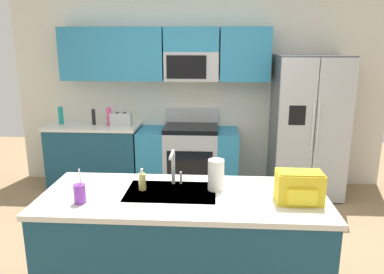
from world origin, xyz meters
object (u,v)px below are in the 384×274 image
object	(u,v)px
bottle_teal	(61,115)
backpack	(299,187)
pepper_mill	(94,117)
drink_cup_purple	(80,194)
sink_faucet	(174,165)
toaster	(121,119)
refrigerator	(307,127)
range_oven	(188,158)
soap_dispenser	(142,181)
bottle_pink	(109,117)
paper_towel_roll	(216,175)

from	to	relation	value
bottle_teal	backpack	world-z (taller)	bottle_teal
pepper_mill	drink_cup_purple	bearing A→B (deg)	-74.16
bottle_teal	sink_faucet	size ratio (longest dim) A/B	0.86
backpack	toaster	bearing A→B (deg)	127.98
refrigerator	sink_faucet	distance (m)	2.60
range_oven	bottle_teal	world-z (taller)	bottle_teal
sink_faucet	drink_cup_purple	xyz separation A→B (m)	(-0.62, -0.39, -0.10)
sink_faucet	soap_dispenser	xyz separation A→B (m)	(-0.23, -0.12, -0.10)
toaster	bottle_pink	size ratio (longest dim) A/B	1.14
pepper_mill	drink_cup_purple	world-z (taller)	drink_cup_purple
bottle_teal	backpack	distance (m)	3.68
soap_dispenser	paper_towel_roll	world-z (taller)	paper_towel_roll
range_oven	bottle_teal	size ratio (longest dim) A/B	5.60
bottle_teal	sink_faucet	bearing A→B (deg)	-50.27
toaster	bottle_teal	xyz separation A→B (m)	(-0.86, 0.07, 0.03)
toaster	bottle_pink	bearing A→B (deg)	174.11
range_oven	bottle_pink	distance (m)	1.23
paper_towel_roll	backpack	world-z (taller)	paper_towel_roll
range_oven	refrigerator	xyz separation A→B (m)	(1.58, -0.07, 0.48)
range_oven	pepper_mill	size ratio (longest dim) A/B	6.30
sink_faucet	backpack	bearing A→B (deg)	-16.80
soap_dispenser	pepper_mill	bearing A→B (deg)	116.03
pepper_mill	sink_faucet	world-z (taller)	sink_faucet
toaster	drink_cup_purple	xyz separation A→B (m)	(0.33, -2.50, -0.02)
range_oven	bottle_pink	xyz separation A→B (m)	(-1.08, -0.03, 0.58)
pepper_mill	soap_dispenser	world-z (taller)	pepper_mill
bottle_teal	soap_dispenser	bearing A→B (deg)	-55.46
range_oven	drink_cup_purple	size ratio (longest dim) A/B	5.31
toaster	sink_faucet	xyz separation A→B (m)	(0.95, -2.12, 0.08)
toaster	drink_cup_purple	world-z (taller)	drink_cup_purple
range_oven	sink_faucet	xyz separation A→B (m)	(0.04, -2.17, 0.62)
pepper_mill	paper_towel_roll	distance (m)	2.80
sink_faucet	soap_dispenser	world-z (taller)	sink_faucet
pepper_mill	bottle_pink	world-z (taller)	bottle_pink
drink_cup_purple	paper_towel_roll	size ratio (longest dim) A/B	1.07
range_oven	backpack	world-z (taller)	backpack
range_oven	paper_towel_roll	world-z (taller)	paper_towel_roll
refrigerator	paper_towel_roll	world-z (taller)	refrigerator
bottle_teal	paper_towel_roll	world-z (taller)	bottle_teal
backpack	bottle_teal	bearing A→B (deg)	138.02
backpack	sink_faucet	bearing A→B (deg)	163.20
bottle_pink	soap_dispenser	world-z (taller)	bottle_pink
refrigerator	paper_towel_roll	xyz separation A→B (m)	(-1.20, -2.18, 0.09)
range_oven	toaster	distance (m)	1.06
soap_dispenser	refrigerator	bearing A→B (deg)	51.45
paper_towel_roll	refrigerator	bearing A→B (deg)	61.08
bottle_teal	drink_cup_purple	distance (m)	2.83
pepper_mill	soap_dispenser	size ratio (longest dim) A/B	1.27
toaster	pepper_mill	world-z (taller)	pepper_mill
refrigerator	bottle_pink	size ratio (longest dim) A/B	7.52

